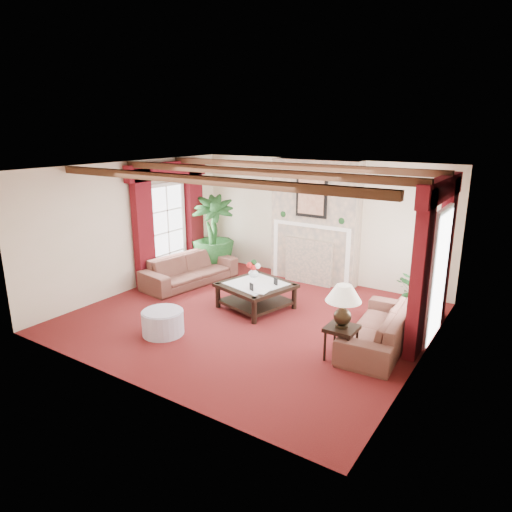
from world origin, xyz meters
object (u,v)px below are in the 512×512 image
Objects in this scene: potted_palm at (213,250)px; sofa_left at (190,265)px; sofa_right at (380,321)px; side_table at (341,343)px; coffee_table at (256,296)px; ottoman at (163,323)px.

sofa_left is at bearing -80.06° from potted_palm.
potted_palm reaches higher than sofa_right.
sofa_left is 4.41m from side_table.
coffee_table is (2.01, -0.40, -0.18)m from sofa_left.
sofa_right reaches higher than side_table.
coffee_table is 1.94m from ottoman.
ottoman is at bearing -96.00° from coffee_table.
potted_palm reaches higher than coffee_table.
sofa_left is 4.30× the size of side_table.
ottoman is at bearing -139.95° from sofa_left.
coffee_table reaches higher than ottoman.
sofa_right is 4.99m from potted_palm.
side_table is (2.17, -0.99, 0.02)m from coffee_table.
sofa_left is 2.60m from ottoman.
potted_palm is at bearing 114.89° from ottoman.
sofa_right is at bearing -88.90° from sofa_left.
sofa_right is 1.05× the size of potted_palm.
potted_palm is 2.91× the size of ottoman.
side_table is at bearing -29.40° from potted_palm.
potted_palm is at bearing -114.09° from sofa_right.
sofa_right is (4.50, -0.62, -0.02)m from sofa_left.
sofa_left reaches higher than sofa_right.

